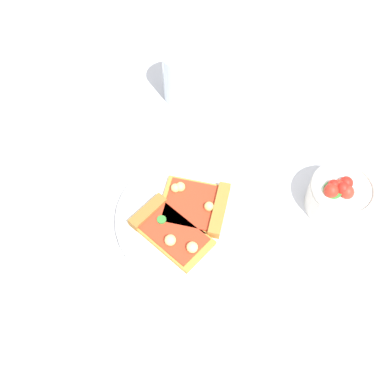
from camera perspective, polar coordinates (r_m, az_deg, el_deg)
ground_plane at (r=0.88m, az=0.57°, el=-2.51°), size 2.40×2.40×0.00m
plate at (r=0.87m, az=-0.15°, el=-3.07°), size 0.26×0.26×0.01m
pizza_slice_near at (r=0.86m, az=0.77°, el=-1.53°), size 0.14×0.15×0.02m
pizza_slice_far at (r=0.84m, az=-2.62°, el=-4.33°), size 0.07×0.14×0.03m
salad_bowl at (r=0.89m, az=16.37°, el=-0.38°), size 0.11×0.11×0.07m
soda_glass at (r=1.00m, az=-1.09°, el=12.80°), size 0.08×0.08×0.11m
paper_napkin at (r=0.84m, az=-16.41°, el=-12.56°), size 0.17×0.19×0.00m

